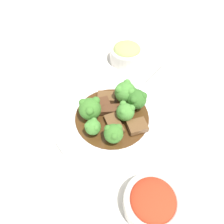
{
  "coord_description": "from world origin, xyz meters",
  "views": [
    {
      "loc": [
        -0.31,
        -0.08,
        0.46
      ],
      "look_at": [
        0.0,
        0.0,
        0.03
      ],
      "focal_mm": 35.0,
      "sensor_mm": 36.0,
      "label": 1
    }
  ],
  "objects_px": {
    "beef_strip_1": "(109,109)",
    "side_bowl_appetizer": "(127,53)",
    "beef_strip_3": "(97,105)",
    "broccoli_floret_0": "(93,127)",
    "sauce_dish": "(33,113)",
    "broccoli_floret_2": "(90,109)",
    "beef_strip_0": "(137,126)",
    "broccoli_floret_1": "(137,99)",
    "broccoli_floret_5": "(114,133)",
    "broccoli_floret_3": "(125,92)",
    "broccoli_floret_4": "(126,111)",
    "beef_strip_2": "(114,124)",
    "main_plate": "(112,118)",
    "serving_spoon": "(134,92)",
    "beef_strip_4": "(106,97)",
    "side_bowl_kimchi": "(152,202)"
  },
  "relations": [
    {
      "from": "beef_strip_4",
      "to": "broccoli_floret_4",
      "type": "height_order",
      "value": "broccoli_floret_4"
    },
    {
      "from": "broccoli_floret_2",
      "to": "beef_strip_4",
      "type": "bearing_deg",
      "value": -17.41
    },
    {
      "from": "beef_strip_2",
      "to": "serving_spoon",
      "type": "height_order",
      "value": "serving_spoon"
    },
    {
      "from": "broccoli_floret_1",
      "to": "beef_strip_0",
      "type": "bearing_deg",
      "value": -166.54
    },
    {
      "from": "sauce_dish",
      "to": "broccoli_floret_0",
      "type": "bearing_deg",
      "value": -98.45
    },
    {
      "from": "beef_strip_0",
      "to": "broccoli_floret_2",
      "type": "relative_size",
      "value": 0.97
    },
    {
      "from": "beef_strip_3",
      "to": "broccoli_floret_3",
      "type": "bearing_deg",
      "value": -60.59
    },
    {
      "from": "broccoli_floret_3",
      "to": "sauce_dish",
      "type": "bearing_deg",
      "value": 112.0
    },
    {
      "from": "broccoli_floret_1",
      "to": "sauce_dish",
      "type": "distance_m",
      "value": 0.27
    },
    {
      "from": "beef_strip_4",
      "to": "broccoli_floret_4",
      "type": "distance_m",
      "value": 0.08
    },
    {
      "from": "beef_strip_0",
      "to": "broccoli_floret_4",
      "type": "height_order",
      "value": "broccoli_floret_4"
    },
    {
      "from": "beef_strip_3",
      "to": "broccoli_floret_3",
      "type": "relative_size",
      "value": 1.22
    },
    {
      "from": "beef_strip_3",
      "to": "side_bowl_kimchi",
      "type": "relative_size",
      "value": 0.66
    },
    {
      "from": "beef_strip_0",
      "to": "beef_strip_1",
      "type": "bearing_deg",
      "value": 66.96
    },
    {
      "from": "beef_strip_2",
      "to": "broccoli_floret_3",
      "type": "distance_m",
      "value": 0.09
    },
    {
      "from": "broccoli_floret_3",
      "to": "broccoli_floret_5",
      "type": "xyz_separation_m",
      "value": [
        -0.12,
        0.0,
        -0.01
      ]
    },
    {
      "from": "main_plate",
      "to": "beef_strip_0",
      "type": "distance_m",
      "value": 0.07
    },
    {
      "from": "broccoli_floret_0",
      "to": "broccoli_floret_5",
      "type": "distance_m",
      "value": 0.05
    },
    {
      "from": "beef_strip_3",
      "to": "serving_spoon",
      "type": "xyz_separation_m",
      "value": [
        0.07,
        -0.08,
        -0.0
      ]
    },
    {
      "from": "sauce_dish",
      "to": "broccoli_floret_5",
      "type": "bearing_deg",
      "value": -98.02
    },
    {
      "from": "side_bowl_appetizer",
      "to": "beef_strip_3",
      "type": "bearing_deg",
      "value": 171.4
    },
    {
      "from": "broccoli_floret_2",
      "to": "beef_strip_0",
      "type": "bearing_deg",
      "value": -92.15
    },
    {
      "from": "beef_strip_1",
      "to": "serving_spoon",
      "type": "xyz_separation_m",
      "value": [
        0.07,
        -0.05,
        -0.0
      ]
    },
    {
      "from": "beef_strip_2",
      "to": "broccoli_floret_4",
      "type": "xyz_separation_m",
      "value": [
        0.03,
        -0.02,
        0.02
      ]
    },
    {
      "from": "beef_strip_3",
      "to": "serving_spoon",
      "type": "height_order",
      "value": "same"
    },
    {
      "from": "beef_strip_1",
      "to": "broccoli_floret_1",
      "type": "distance_m",
      "value": 0.07
    },
    {
      "from": "main_plate",
      "to": "serving_spoon",
      "type": "xyz_separation_m",
      "value": [
        0.09,
        -0.04,
        0.02
      ]
    },
    {
      "from": "beef_strip_3",
      "to": "broccoli_floret_0",
      "type": "distance_m",
      "value": 0.08
    },
    {
      "from": "sauce_dish",
      "to": "beef_strip_2",
      "type": "bearing_deg",
      "value": -88.01
    },
    {
      "from": "beef_strip_3",
      "to": "broccoli_floret_3",
      "type": "xyz_separation_m",
      "value": [
        0.04,
        -0.07,
        0.03
      ]
    },
    {
      "from": "broccoli_floret_5",
      "to": "broccoli_floret_4",
      "type": "bearing_deg",
      "value": -10.86
    },
    {
      "from": "broccoli_floret_1",
      "to": "broccoli_floret_2",
      "type": "relative_size",
      "value": 0.93
    },
    {
      "from": "beef_strip_1",
      "to": "side_bowl_appetizer",
      "type": "distance_m",
      "value": 0.22
    },
    {
      "from": "broccoli_floret_3",
      "to": "side_bowl_appetizer",
      "type": "xyz_separation_m",
      "value": [
        0.18,
        0.03,
        -0.02
      ]
    },
    {
      "from": "beef_strip_1",
      "to": "broccoli_floret_5",
      "type": "relative_size",
      "value": 1.45
    },
    {
      "from": "broccoli_floret_0",
      "to": "broccoli_floret_1",
      "type": "bearing_deg",
      "value": -39.06
    },
    {
      "from": "broccoli_floret_1",
      "to": "broccoli_floret_5",
      "type": "bearing_deg",
      "value": 163.18
    },
    {
      "from": "main_plate",
      "to": "broccoli_floret_0",
      "type": "bearing_deg",
      "value": 152.98
    },
    {
      "from": "broccoli_floret_1",
      "to": "serving_spoon",
      "type": "xyz_separation_m",
      "value": [
        0.04,
        0.01,
        -0.02
      ]
    },
    {
      "from": "beef_strip_2",
      "to": "broccoli_floret_4",
      "type": "relative_size",
      "value": 1.39
    },
    {
      "from": "beef_strip_4",
      "to": "serving_spoon",
      "type": "bearing_deg",
      "value": -62.97
    },
    {
      "from": "serving_spoon",
      "to": "beef_strip_0",
      "type": "bearing_deg",
      "value": -165.39
    },
    {
      "from": "broccoli_floret_1",
      "to": "sauce_dish",
      "type": "height_order",
      "value": "broccoli_floret_1"
    },
    {
      "from": "broccoli_floret_2",
      "to": "side_bowl_kimchi",
      "type": "height_order",
      "value": "broccoli_floret_2"
    },
    {
      "from": "broccoli_floret_0",
      "to": "sauce_dish",
      "type": "relative_size",
      "value": 0.65
    },
    {
      "from": "broccoli_floret_0",
      "to": "broccoli_floret_5",
      "type": "bearing_deg",
      "value": -96.54
    },
    {
      "from": "beef_strip_3",
      "to": "side_bowl_appetizer",
      "type": "height_order",
      "value": "side_bowl_appetizer"
    },
    {
      "from": "broccoli_floret_5",
      "to": "serving_spoon",
      "type": "xyz_separation_m",
      "value": [
        0.15,
        -0.02,
        -0.02
      ]
    },
    {
      "from": "beef_strip_1",
      "to": "serving_spoon",
      "type": "distance_m",
      "value": 0.09
    },
    {
      "from": "beef_strip_3",
      "to": "side_bowl_appetizer",
      "type": "xyz_separation_m",
      "value": [
        0.22,
        -0.03,
        0.0
      ]
    }
  ]
}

